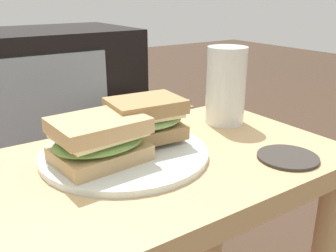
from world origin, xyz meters
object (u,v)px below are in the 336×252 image
object	(u,v)px
plate	(125,153)
beer_glass	(226,87)
paper_bag	(154,157)
sandwich_back	(146,119)
tv_cabinet	(4,114)
sandwich_front	(99,140)
coaster	(288,157)

from	to	relation	value
plate	beer_glass	world-z (taller)	beer_glass
plate	paper_bag	size ratio (longest dim) A/B	0.70
sandwich_back	beer_glass	size ratio (longest dim) A/B	0.88
tv_cabinet	beer_glass	size ratio (longest dim) A/B	6.43
plate	paper_bag	world-z (taller)	plate
sandwich_front	tv_cabinet	bearing A→B (deg)	87.86
plate	sandwich_front	bearing A→B (deg)	-165.13
paper_bag	sandwich_front	bearing A→B (deg)	-128.91
tv_cabinet	paper_bag	distance (m)	0.57
plate	sandwich_back	bearing A→B (deg)	14.87
sandwich_front	coaster	xyz separation A→B (m)	(0.25, -0.14, -0.04)
sandwich_back	paper_bag	distance (m)	0.66
sandwich_front	paper_bag	size ratio (longest dim) A/B	0.39
plate	paper_bag	distance (m)	0.67
tv_cabinet	plate	size ratio (longest dim) A/B	3.65
plate	sandwich_back	size ratio (longest dim) A/B	1.99
tv_cabinet	plate	xyz separation A→B (m)	(0.01, -0.91, 0.17)
sandwich_back	beer_glass	bearing A→B (deg)	6.39
tv_cabinet	plate	distance (m)	0.93
sandwich_front	paper_bag	xyz separation A→B (m)	(0.41, 0.50, -0.32)
tv_cabinet	beer_glass	world-z (taller)	beer_glass
beer_glass	paper_bag	distance (m)	0.59
beer_glass	coaster	xyz separation A→B (m)	(-0.04, -0.19, -0.07)
plate	sandwich_front	world-z (taller)	sandwich_front
coaster	paper_bag	world-z (taller)	coaster
sandwich_back	beer_glass	world-z (taller)	beer_glass
tv_cabinet	paper_bag	size ratio (longest dim) A/B	2.56
sandwich_front	sandwich_back	world-z (taller)	sandwich_back
sandwich_back	paper_bag	world-z (taller)	sandwich_back
tv_cabinet	coaster	size ratio (longest dim) A/B	10.15
tv_cabinet	coaster	bearing A→B (deg)	-78.44
tv_cabinet	coaster	distance (m)	1.10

